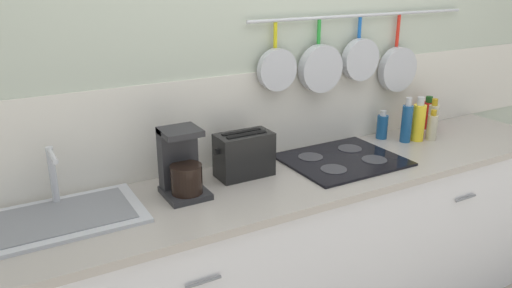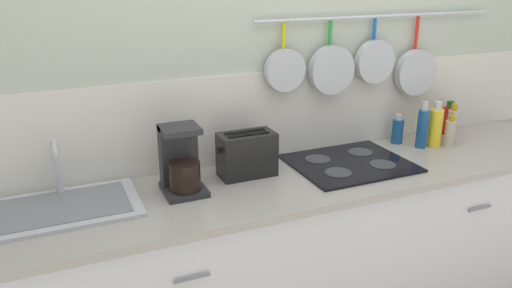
# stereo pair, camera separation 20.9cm
# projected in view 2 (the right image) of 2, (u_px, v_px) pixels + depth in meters

# --- Properties ---
(wall_back) EXTENTS (7.20, 0.14, 2.60)m
(wall_back) POSITION_uv_depth(u_px,v_px,m) (291.00, 79.00, 2.44)
(wall_back) COLOR #B2BCA8
(wall_back) RESTS_ON ground_plane
(cabinet_base) EXTENTS (2.83, 0.56, 0.86)m
(cabinet_base) POSITION_uv_depth(u_px,v_px,m) (318.00, 261.00, 2.43)
(cabinet_base) COLOR silver
(cabinet_base) RESTS_ON ground_plane
(countertop) EXTENTS (2.87, 0.58, 0.03)m
(countertop) POSITION_uv_depth(u_px,v_px,m) (322.00, 177.00, 2.28)
(countertop) COLOR #A59E93
(countertop) RESTS_ON cabinet_base
(sink_basin) EXTENTS (0.58, 0.37, 0.24)m
(sink_basin) POSITION_uv_depth(u_px,v_px,m) (63.00, 205.00, 1.93)
(sink_basin) COLOR #B7BABF
(sink_basin) RESTS_ON countertop
(coffee_maker) EXTENTS (0.17, 0.19, 0.28)m
(coffee_maker) POSITION_uv_depth(u_px,v_px,m) (181.00, 164.00, 2.07)
(coffee_maker) COLOR #262628
(coffee_maker) RESTS_ON countertop
(toaster) EXTENTS (0.27, 0.14, 0.20)m
(toaster) POSITION_uv_depth(u_px,v_px,m) (247.00, 154.00, 2.23)
(toaster) COLOR black
(toaster) RESTS_ON countertop
(cooktop) EXTENTS (0.55, 0.46, 0.01)m
(cooktop) POSITION_uv_depth(u_px,v_px,m) (350.00, 163.00, 2.38)
(cooktop) COLOR black
(cooktop) RESTS_ON countertop
(bottle_vinegar) EXTENTS (0.06, 0.06, 0.16)m
(bottle_vinegar) POSITION_uv_depth(u_px,v_px,m) (397.00, 130.00, 2.66)
(bottle_vinegar) COLOR navy
(bottle_vinegar) RESTS_ON countertop
(bottle_hot_sauce) EXTENTS (0.06, 0.06, 0.24)m
(bottle_hot_sauce) POSITION_uv_depth(u_px,v_px,m) (422.00, 128.00, 2.58)
(bottle_hot_sauce) COLOR navy
(bottle_hot_sauce) RESTS_ON countertop
(bottle_olive_oil) EXTENTS (0.07, 0.07, 0.24)m
(bottle_olive_oil) POSITION_uv_depth(u_px,v_px,m) (435.00, 127.00, 2.59)
(bottle_olive_oil) COLOR yellow
(bottle_olive_oil) RESTS_ON countertop
(bottle_dish_soap) EXTENTS (0.05, 0.05, 0.17)m
(bottle_dish_soap) POSITION_uv_depth(u_px,v_px,m) (450.00, 133.00, 2.60)
(bottle_dish_soap) COLOR #BFB799
(bottle_dish_soap) RESTS_ON countertop
(bottle_cooking_wine) EXTENTS (0.06, 0.06, 0.21)m
(bottle_cooking_wine) POSITION_uv_depth(u_px,v_px,m) (452.00, 125.00, 2.67)
(bottle_cooking_wine) COLOR #BFB799
(bottle_cooking_wine) RESTS_ON countertop
(bottle_sesame_oil) EXTENTS (0.07, 0.07, 0.19)m
(bottle_sesame_oil) POSITION_uv_depth(u_px,v_px,m) (448.00, 120.00, 2.80)
(bottle_sesame_oil) COLOR red
(bottle_sesame_oil) RESTS_ON countertop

